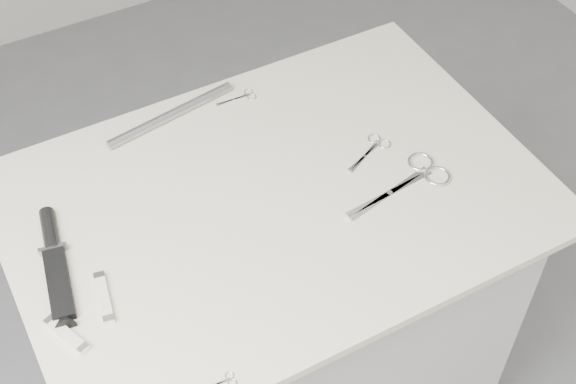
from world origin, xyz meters
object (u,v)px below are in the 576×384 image
embroidery_scissors_b (241,97)px  pocket_knife_b (66,334)px  pocket_knife_a (104,297)px  metal_rail (171,115)px  tiny_scissors (221,383)px  large_shears (415,178)px  plinth (278,329)px  embroidery_scissors_a (373,148)px  sheathed_knife (54,258)px

embroidery_scissors_b → pocket_knife_b: pocket_knife_b is taller
pocket_knife_a → pocket_knife_b: (-0.08, -0.04, -0.00)m
pocket_knife_a → metal_rail: bearing=-27.4°
tiny_scissors → large_shears: bearing=28.3°
plinth → tiny_scissors: tiny_scissors is taller
embroidery_scissors_a → embroidery_scissors_b: bearing=97.9°
sheathed_knife → pocket_knife_b: bearing=179.3°
pocket_knife_a → pocket_knife_b: 0.09m
embroidery_scissors_a → sheathed_knife: bearing=153.4°
plinth → pocket_knife_a: 0.60m
large_shears → tiny_scissors: size_ratio=3.52×
embroidery_scissors_b → pocket_knife_a: size_ratio=0.82×
sheathed_knife → pocket_knife_a: size_ratio=2.32×
embroidery_scissors_b → pocket_knife_a: pocket_knife_a is taller
sheathed_knife → embroidery_scissors_b: bearing=-54.0°
embroidery_scissors_a → sheathed_knife: 0.65m
pocket_knife_a → sheathed_knife: bearing=32.3°
sheathed_knife → plinth: bearing=-86.2°
plinth → tiny_scissors: 0.62m
plinth → embroidery_scissors_b: size_ratio=10.27×
sheathed_knife → metal_rail: 0.41m
metal_rail → pocket_knife_a: bearing=-127.3°
pocket_knife_b → large_shears: bearing=-110.2°
embroidery_scissors_a → pocket_knife_b: 0.69m
tiny_scissors → pocket_knife_b: (-0.19, 0.20, 0.00)m
plinth → sheathed_knife: (-0.41, 0.05, 0.48)m
plinth → tiny_scissors: bearing=-130.0°
embroidery_scissors_b → pocket_knife_b: bearing=-140.8°
large_shears → pocket_knife_a: 0.62m
embroidery_scissors_a → tiny_scissors: (-0.49, -0.33, -0.00)m
large_shears → metal_rail: 0.52m
plinth → pocket_knife_a: (-0.37, -0.07, 0.48)m
plinth → large_shears: (0.26, -0.09, 0.47)m
large_shears → tiny_scissors: large_shears is taller
pocket_knife_a → large_shears: bearing=-82.0°
embroidery_scissors_a → sheathed_knife: sheathed_knife is taller
embroidery_scissors_b → sheathed_knife: sheathed_knife is taller
embroidery_scissors_a → tiny_scissors: bearing=-170.3°
large_shears → pocket_knife_a: pocket_knife_a is taller
plinth → tiny_scissors: size_ratio=13.65×
plinth → large_shears: bearing=-19.6°
pocket_knife_b → pocket_knife_a: bearing=-85.0°
embroidery_scissors_b → metal_rail: (-0.16, 0.01, 0.01)m
large_shears → embroidery_scissors_a: size_ratio=1.97×
pocket_knife_a → pocket_knife_b: size_ratio=1.12×
large_shears → pocket_knife_a: size_ratio=2.16×
embroidery_scissors_b → metal_rail: bearing=177.7°
plinth → sheathed_knife: size_ratio=3.62×
sheathed_knife → metal_rail: size_ratio=0.85×
pocket_knife_b → metal_rail: metal_rail is taller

